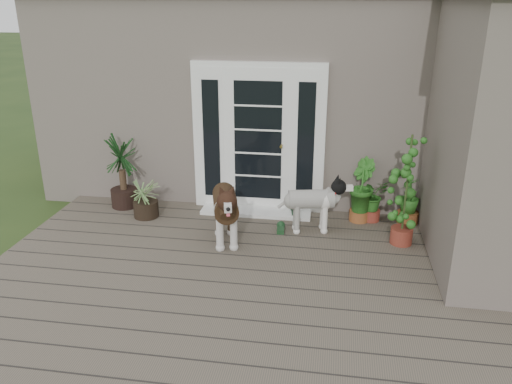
# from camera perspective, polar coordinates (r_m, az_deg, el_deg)

# --- Properties ---
(deck) EXTENTS (6.20, 4.60, 0.12)m
(deck) POSITION_cam_1_polar(r_m,az_deg,el_deg) (5.82, -1.13, -10.69)
(deck) COLOR #6B5B4C
(deck) RESTS_ON ground
(house_main) EXTENTS (7.40, 4.00, 3.10)m
(house_main) POSITION_cam_1_polar(r_m,az_deg,el_deg) (9.30, 3.48, 11.23)
(house_main) COLOR #665E54
(house_main) RESTS_ON ground
(door_unit) EXTENTS (1.90, 0.14, 2.15)m
(door_unit) POSITION_cam_1_polar(r_m,az_deg,el_deg) (7.41, 0.27, 5.95)
(door_unit) COLOR white
(door_unit) RESTS_ON deck
(door_step) EXTENTS (1.60, 0.40, 0.05)m
(door_step) POSITION_cam_1_polar(r_m,az_deg,el_deg) (7.56, 0.02, -2.15)
(door_step) COLOR white
(door_step) RESTS_ON deck
(brindle_dog) EXTENTS (0.65, 1.04, 0.80)m
(brindle_dog) POSITION_cam_1_polar(r_m,az_deg,el_deg) (6.54, -3.40, -2.42)
(brindle_dog) COLOR #402917
(brindle_dog) RESTS_ON deck
(white_dog) EXTENTS (0.86, 0.50, 0.68)m
(white_dog) POSITION_cam_1_polar(r_m,az_deg,el_deg) (6.91, 6.09, -1.75)
(white_dog) COLOR silver
(white_dog) RESTS_ON deck
(spider_plant) EXTENTS (0.65, 0.65, 0.63)m
(spider_plant) POSITION_cam_1_polar(r_m,az_deg,el_deg) (7.51, -12.18, -0.42)
(spider_plant) COLOR #85965C
(spider_plant) RESTS_ON deck
(yucca) EXTENTS (0.84, 0.84, 1.08)m
(yucca) POSITION_cam_1_polar(r_m,az_deg,el_deg) (7.89, -14.59, 2.14)
(yucca) COLOR black
(yucca) RESTS_ON deck
(herb_a) EXTENTS (0.55, 0.55, 0.52)m
(herb_a) POSITION_cam_1_polar(r_m,az_deg,el_deg) (7.42, 12.72, -1.20)
(herb_a) COLOR #16501C
(herb_a) RESTS_ON deck
(herb_b) EXTENTS (0.52, 0.52, 0.68)m
(herb_b) POSITION_cam_1_polar(r_m,az_deg,el_deg) (7.34, 11.45, -0.66)
(herb_b) COLOR #185317
(herb_b) RESTS_ON deck
(herb_c) EXTENTS (0.46, 0.46, 0.52)m
(herb_c) POSITION_cam_1_polar(r_m,az_deg,el_deg) (7.47, 16.54, -1.43)
(herb_c) COLOR #1D5D1A
(herb_c) RESTS_ON deck
(sapling) EXTENTS (0.56, 0.56, 1.49)m
(sapling) POSITION_cam_1_polar(r_m,az_deg,el_deg) (6.65, 16.32, 0.32)
(sapling) COLOR #1F5D1A
(sapling) RESTS_ON deck
(clog_left) EXTENTS (0.18, 0.31, 0.09)m
(clog_left) POSITION_cam_1_polar(r_m,az_deg,el_deg) (7.50, 4.31, -2.28)
(clog_left) COLOR black
(clog_left) RESTS_ON deck
(clog_right) EXTENTS (0.16, 0.30, 0.09)m
(clog_right) POSITION_cam_1_polar(r_m,az_deg,el_deg) (6.99, 2.75, -4.01)
(clog_right) COLOR #173A1B
(clog_right) RESTS_ON deck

